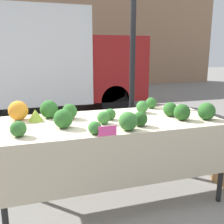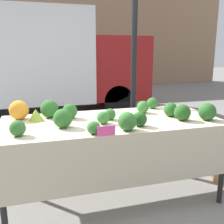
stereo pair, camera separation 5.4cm
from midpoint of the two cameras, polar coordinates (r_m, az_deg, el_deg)
ground_plane at (r=2.91m, az=-0.55°, el=-17.74°), size 40.00×40.00×0.00m
building_facade at (r=11.78m, az=-14.62°, el=17.66°), size 16.00×0.60×5.08m
tent_pole at (r=3.33m, az=3.98°, el=9.37°), size 0.07×0.07×2.56m
parked_truck at (r=6.73m, az=-14.58°, el=10.85°), size 4.40×1.93×2.45m
market_table at (r=2.55m, az=-0.14°, el=-4.07°), size 2.13×0.96×0.83m
orange_cauliflower at (r=2.73m, az=-20.28°, el=0.31°), size 0.19×0.19×0.19m
romanesco_head at (r=2.64m, az=-16.87°, el=-0.68°), size 0.15×0.15×0.12m
broccoli_head_0 at (r=2.79m, az=12.00°, el=0.59°), size 0.15×0.15×0.15m
broccoli_head_1 at (r=2.64m, az=14.43°, el=-0.03°), size 0.16×0.16×0.16m
broccoli_head_2 at (r=2.89m, az=6.05°, el=1.12°), size 0.13×0.13×0.13m
broccoli_head_3 at (r=2.73m, az=19.36°, el=0.17°), size 0.17×0.17×0.17m
broccoli_head_4 at (r=2.43m, az=-2.48°, el=-1.23°), size 0.12×0.12×0.12m
broccoli_head_5 at (r=2.34m, az=-11.21°, el=-1.41°), size 0.17×0.17×0.17m
broccoli_head_6 at (r=3.14m, az=8.04°, el=1.99°), size 0.13×0.13×0.13m
broccoli_head_7 at (r=2.13m, az=-4.49°, el=-3.44°), size 0.11×0.11×0.11m
broccoli_head_8 at (r=2.23m, az=2.84°, el=-1.99°), size 0.16×0.16×0.16m
broccoli_head_9 at (r=2.58m, az=-1.01°, el=-0.49°), size 0.11×0.11×0.11m
broccoli_head_10 at (r=2.66m, az=-9.79°, el=0.15°), size 0.15×0.15×0.15m
broccoli_head_11 at (r=2.20m, az=-20.39°, el=-3.46°), size 0.13×0.13×0.13m
broccoli_head_12 at (r=2.73m, az=-14.11°, el=0.61°), size 0.18×0.18×0.18m
broccoli_head_13 at (r=2.37m, az=5.50°, el=-1.50°), size 0.13×0.13×0.13m
price_sign at (r=2.09m, az=-1.71°, el=-4.13°), size 0.15×0.01×0.08m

